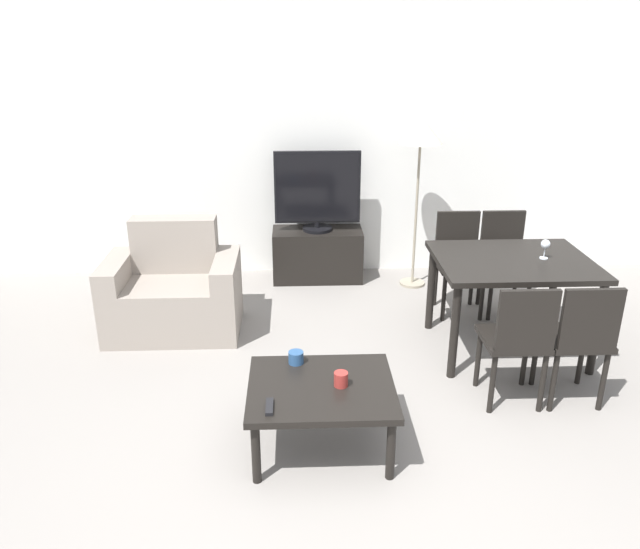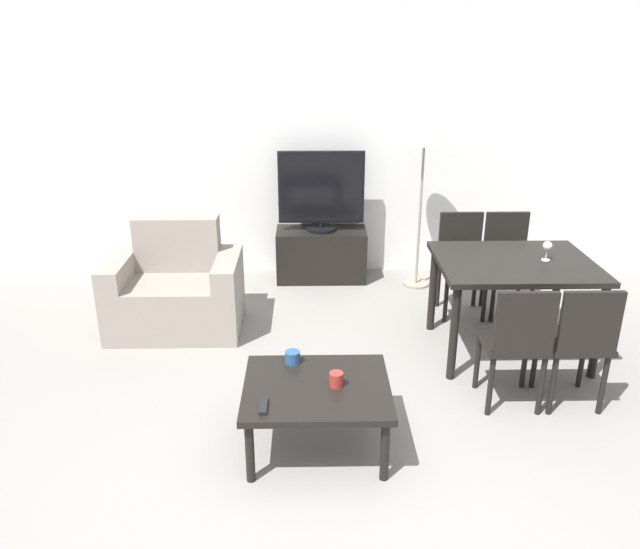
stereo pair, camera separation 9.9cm
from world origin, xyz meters
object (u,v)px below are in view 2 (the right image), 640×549
dining_chair_far (507,257)px  wine_glass_left (547,247)px  dining_chair_near_right (579,339)px  dining_chair_far_left (462,258)px  armchair (176,292)px  remote_primary (264,406)px  dining_table (514,272)px  cup_white_near (293,357)px  tv_stand (321,254)px  dining_chair_near (517,339)px  tv (321,191)px  coffee_table (317,393)px  cup_colored_far (336,379)px  floor_lamp (425,138)px

dining_chair_far → wine_glass_left: size_ratio=5.90×
dining_chair_near_right → wine_glass_left: bearing=88.3°
dining_chair_far_left → wine_glass_left: wine_glass_left is taller
armchair → dining_chair_far_left: 2.42m
remote_primary → wine_glass_left: size_ratio=1.03×
dining_table → cup_white_near: (-1.60, -0.88, -0.20)m
tv_stand → wine_glass_left: bearing=-43.8°
dining_chair_near → dining_chair_far: same height
tv → dining_chair_far: 1.80m
tv → dining_table: size_ratio=0.72×
dining_chair_near_right → coffee_table: bearing=-166.7°
dining_chair_far_left → cup_white_near: (-1.41, -1.64, -0.04)m
cup_white_near → cup_colored_far: (0.25, -0.27, 0.00)m
armchair → dining_chair_near_right: 3.05m
coffee_table → dining_chair_far_left: 2.29m
tv → wine_glass_left: bearing=-43.8°
floor_lamp → dining_chair_far_left: bearing=-65.0°
dining_chair_near → dining_chair_near_right: same height
dining_table → cup_colored_far: bearing=-139.4°
dining_chair_near → floor_lamp: floor_lamp is taller
coffee_table → dining_chair_near: dining_chair_near is taller
dining_table → cup_white_near: bearing=-151.1°
dining_chair_near → wine_glass_left: (0.42, 0.75, 0.35)m
cup_white_near → wine_glass_left: bearing=25.8°
armchair → cup_white_near: bearing=-53.9°
tv_stand → dining_chair_near_right: 2.79m
armchair → wine_glass_left: size_ratio=7.19×
dining_table → cup_colored_far: size_ratio=13.23×
armchair → dining_chair_near: 2.69m
remote_primary → wine_glass_left: (1.97, 1.36, 0.42)m
coffee_table → floor_lamp: 2.87m
dining_chair_near → dining_chair_far_left: 1.51m
dining_table → dining_chair_near_right: 0.80m
dining_table → dining_chair_near_right: size_ratio=1.31×
tv_stand → floor_lamp: bearing=-11.9°
tv_stand → cup_white_near: bearing=-95.2°
tv_stand → dining_chair_near: 2.59m
tv → dining_chair_near: tv is taller
dining_chair_near → wine_glass_left: wine_glass_left is taller
dining_chair_near → dining_chair_near_right: (0.39, 0.00, 0.00)m
dining_chair_near → cup_white_near: (-1.41, -0.13, -0.04)m
tv → dining_chair_near_right: bearing=-55.3°
armchair → cup_white_near: 1.68m
armchair → cup_colored_far: 2.05m
cup_white_near → dining_chair_far_left: bearing=49.4°
wine_glass_left → cup_colored_far: bearing=-143.7°
dining_table → dining_chair_far_left: (-0.20, 0.75, -0.16)m
dining_table → cup_white_near: 1.84m
floor_lamp → dining_chair_far: bearing=-41.3°
dining_chair_near_right → remote_primary: dining_chair_near_right is taller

